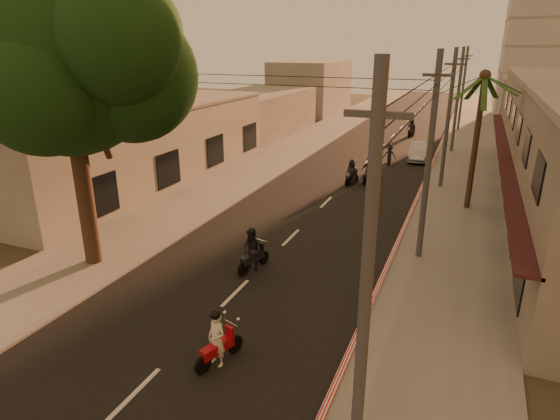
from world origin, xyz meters
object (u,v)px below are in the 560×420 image
at_px(palm_tree, 484,84).
at_px(scooter_red, 217,340).
at_px(scooter_mid_b, 368,171).
at_px(parked_car, 419,151).
at_px(scooter_mid_a, 252,251).
at_px(scooter_far_a, 352,173).
at_px(broadleaf_tree, 76,63).
at_px(scooter_far_c, 412,128).
at_px(scooter_far_b, 389,155).

distance_m(palm_tree, scooter_red, 20.13).
distance_m(scooter_red, scooter_mid_b, 21.17).
bearing_deg(scooter_mid_b, parked_car, 83.37).
xyz_separation_m(scooter_mid_a, scooter_far_a, (0.66, 14.35, -0.08)).
distance_m(palm_tree, parked_car, 13.99).
bearing_deg(scooter_mid_b, broadleaf_tree, -105.95).
relative_size(palm_tree, scooter_far_c, 4.13).
xyz_separation_m(broadleaf_tree, scooter_far_b, (8.46, 22.99, -7.70)).
xyz_separation_m(broadleaf_tree, scooter_mid_a, (6.40, 1.87, -7.57)).
bearing_deg(scooter_far_b, scooter_mid_a, -105.45).
bearing_deg(parked_car, scooter_far_a, -111.86).
xyz_separation_m(palm_tree, scooter_mid_b, (-6.56, 3.19, -6.30)).
height_order(scooter_mid_a, scooter_far_b, scooter_mid_a).
bearing_deg(scooter_mid_a, scooter_far_b, 98.01).
distance_m(scooter_mid_a, parked_car, 24.06).
height_order(broadleaf_tree, scooter_mid_b, broadleaf_tree).
relative_size(broadleaf_tree, scooter_far_c, 6.09).
height_order(palm_tree, scooter_far_b, palm_tree).
distance_m(broadleaf_tree, scooter_mid_a, 10.09).
height_order(palm_tree, scooter_far_c, palm_tree).
height_order(scooter_mid_b, parked_car, scooter_mid_b).
height_order(broadleaf_tree, scooter_far_b, broadleaf_tree).
bearing_deg(palm_tree, broadleaf_tree, -136.52).
bearing_deg(scooter_far_b, parked_car, 41.98).
height_order(broadleaf_tree, scooter_red, broadleaf_tree).
xyz_separation_m(scooter_mid_b, scooter_far_a, (-0.99, -0.82, -0.03)).
height_order(scooter_red, scooter_mid_a, scooter_mid_a).
xyz_separation_m(scooter_mid_b, scooter_far_c, (0.38, 19.13, 0.04)).
relative_size(broadleaf_tree, scooter_mid_b, 6.35).
xyz_separation_m(scooter_mid_b, scooter_far_b, (0.41, 5.94, -0.08)).
bearing_deg(broadleaf_tree, palm_tree, 43.48).
bearing_deg(scooter_far_a, scooter_mid_b, 53.33).
distance_m(scooter_red, scooter_far_c, 40.30).
bearing_deg(broadleaf_tree, scooter_mid_a, 16.33).
distance_m(scooter_red, scooter_far_b, 27.12).
xyz_separation_m(scooter_mid_a, parked_car, (4.10, 23.71, -0.18)).
bearing_deg(scooter_mid_a, parked_car, 93.78).
distance_m(palm_tree, scooter_far_a, 10.13).
bearing_deg(palm_tree, scooter_far_a, 162.55).
height_order(scooter_far_a, scooter_far_b, scooter_far_a).
height_order(scooter_mid_b, scooter_far_b, scooter_mid_b).
height_order(scooter_red, scooter_far_a, scooter_red).
height_order(broadleaf_tree, palm_tree, broadleaf_tree).
distance_m(scooter_mid_b, scooter_far_b, 5.96).
height_order(broadleaf_tree, scooter_far_a, broadleaf_tree).
height_order(parked_car, scooter_far_c, scooter_far_c).
bearing_deg(scooter_far_a, broadleaf_tree, -99.77).
relative_size(palm_tree, parked_car, 1.85).
relative_size(scooter_red, scooter_mid_a, 0.95).
bearing_deg(parked_car, scooter_far_b, -129.86).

